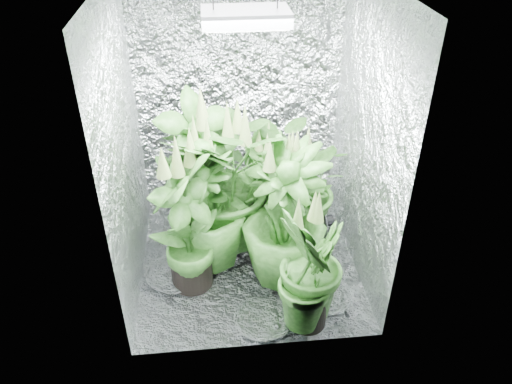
{
  "coord_description": "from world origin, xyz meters",
  "views": [
    {
      "loc": [
        -0.23,
        -2.88,
        2.57
      ],
      "look_at": [
        0.06,
        0.0,
        0.63
      ],
      "focal_mm": 35.0,
      "sensor_mm": 36.0,
      "label": 1
    }
  ],
  "objects_px": {
    "plant_b": "(200,169)",
    "circulation_fan": "(324,226)",
    "plant_e": "(296,189)",
    "plant_g": "(311,270)",
    "grow_lamp": "(246,17)",
    "plant_a": "(230,181)",
    "plant_d": "(208,203)",
    "plant_h": "(285,218)",
    "plant_c": "(265,185)",
    "plant_f": "(187,223)"
  },
  "relations": [
    {
      "from": "plant_c",
      "to": "plant_d",
      "type": "xyz_separation_m",
      "value": [
        -0.46,
        -0.38,
        0.12
      ]
    },
    {
      "from": "plant_a",
      "to": "plant_b",
      "type": "height_order",
      "value": "plant_b"
    },
    {
      "from": "plant_d",
      "to": "plant_h",
      "type": "height_order",
      "value": "plant_d"
    },
    {
      "from": "plant_b",
      "to": "circulation_fan",
      "type": "distance_m",
      "value": 1.08
    },
    {
      "from": "plant_a",
      "to": "plant_d",
      "type": "distance_m",
      "value": 0.28
    },
    {
      "from": "plant_h",
      "to": "circulation_fan",
      "type": "distance_m",
      "value": 0.69
    },
    {
      "from": "grow_lamp",
      "to": "plant_d",
      "type": "height_order",
      "value": "grow_lamp"
    },
    {
      "from": "plant_c",
      "to": "plant_f",
      "type": "relative_size",
      "value": 0.77
    },
    {
      "from": "plant_c",
      "to": "plant_g",
      "type": "bearing_deg",
      "value": -81.5
    },
    {
      "from": "plant_a",
      "to": "plant_h",
      "type": "distance_m",
      "value": 0.57
    },
    {
      "from": "grow_lamp",
      "to": "plant_f",
      "type": "relative_size",
      "value": 0.43
    },
    {
      "from": "plant_b",
      "to": "plant_g",
      "type": "bearing_deg",
      "value": -57.66
    },
    {
      "from": "plant_a",
      "to": "plant_d",
      "type": "height_order",
      "value": "plant_a"
    },
    {
      "from": "plant_f",
      "to": "plant_d",
      "type": "bearing_deg",
      "value": 58.92
    },
    {
      "from": "plant_d",
      "to": "plant_g",
      "type": "bearing_deg",
      "value": -48.0
    },
    {
      "from": "plant_f",
      "to": "plant_c",
      "type": "bearing_deg",
      "value": 45.88
    },
    {
      "from": "plant_f",
      "to": "plant_e",
      "type": "bearing_deg",
      "value": 29.63
    },
    {
      "from": "plant_g",
      "to": "grow_lamp",
      "type": "bearing_deg",
      "value": 117.56
    },
    {
      "from": "plant_e",
      "to": "plant_g",
      "type": "xyz_separation_m",
      "value": [
        -0.06,
        -0.92,
        0.0
      ]
    },
    {
      "from": "plant_h",
      "to": "circulation_fan",
      "type": "height_order",
      "value": "plant_h"
    },
    {
      "from": "plant_f",
      "to": "grow_lamp",
      "type": "bearing_deg",
      "value": 24.09
    },
    {
      "from": "plant_g",
      "to": "plant_h",
      "type": "xyz_separation_m",
      "value": [
        -0.1,
        0.45,
        0.07
      ]
    },
    {
      "from": "grow_lamp",
      "to": "circulation_fan",
      "type": "xyz_separation_m",
      "value": [
        0.62,
        0.21,
        -1.69
      ]
    },
    {
      "from": "plant_b",
      "to": "plant_d",
      "type": "relative_size",
      "value": 1.1
    },
    {
      "from": "plant_g",
      "to": "plant_a",
      "type": "bearing_deg",
      "value": 116.4
    },
    {
      "from": "plant_b",
      "to": "plant_c",
      "type": "relative_size",
      "value": 1.41
    },
    {
      "from": "plant_d",
      "to": "circulation_fan",
      "type": "height_order",
      "value": "plant_d"
    },
    {
      "from": "plant_c",
      "to": "plant_f",
      "type": "xyz_separation_m",
      "value": [
        -0.6,
        -0.62,
        0.13
      ]
    },
    {
      "from": "plant_a",
      "to": "plant_c",
      "type": "xyz_separation_m",
      "value": [
        0.29,
        0.17,
        -0.17
      ]
    },
    {
      "from": "plant_a",
      "to": "plant_f",
      "type": "relative_size",
      "value": 1.03
    },
    {
      "from": "grow_lamp",
      "to": "plant_a",
      "type": "xyz_separation_m",
      "value": [
        -0.11,
        0.26,
        -1.25
      ]
    },
    {
      "from": "grow_lamp",
      "to": "plant_a",
      "type": "bearing_deg",
      "value": 113.46
    },
    {
      "from": "grow_lamp",
      "to": "plant_a",
      "type": "height_order",
      "value": "grow_lamp"
    },
    {
      "from": "plant_d",
      "to": "plant_f",
      "type": "xyz_separation_m",
      "value": [
        -0.14,
        -0.23,
        0.01
      ]
    },
    {
      "from": "plant_a",
      "to": "plant_b",
      "type": "xyz_separation_m",
      "value": [
        -0.22,
        0.15,
        0.02
      ]
    },
    {
      "from": "grow_lamp",
      "to": "plant_g",
      "type": "distance_m",
      "value": 1.54
    },
    {
      "from": "plant_a",
      "to": "plant_b",
      "type": "distance_m",
      "value": 0.27
    },
    {
      "from": "plant_b",
      "to": "plant_g",
      "type": "relative_size",
      "value": 1.27
    },
    {
      "from": "plant_a",
      "to": "plant_c",
      "type": "bearing_deg",
      "value": 29.96
    },
    {
      "from": "grow_lamp",
      "to": "plant_d",
      "type": "relative_size",
      "value": 0.43
    },
    {
      "from": "plant_a",
      "to": "plant_e",
      "type": "distance_m",
      "value": 0.52
    },
    {
      "from": "grow_lamp",
      "to": "plant_h",
      "type": "relative_size",
      "value": 0.44
    },
    {
      "from": "plant_b",
      "to": "plant_h",
      "type": "xyz_separation_m",
      "value": [
        0.57,
        -0.6,
        -0.06
      ]
    },
    {
      "from": "plant_e",
      "to": "circulation_fan",
      "type": "distance_m",
      "value": 0.4
    },
    {
      "from": "plant_f",
      "to": "plant_g",
      "type": "distance_m",
      "value": 0.88
    },
    {
      "from": "grow_lamp",
      "to": "plant_d",
      "type": "bearing_deg",
      "value": 171.04
    },
    {
      "from": "plant_c",
      "to": "plant_h",
      "type": "bearing_deg",
      "value": -84.25
    },
    {
      "from": "grow_lamp",
      "to": "plant_e",
      "type": "relative_size",
      "value": 0.52
    },
    {
      "from": "plant_b",
      "to": "circulation_fan",
      "type": "bearing_deg",
      "value": -12.02
    },
    {
      "from": "plant_a",
      "to": "plant_h",
      "type": "xyz_separation_m",
      "value": [
        0.35,
        -0.45,
        -0.04
      ]
    }
  ]
}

